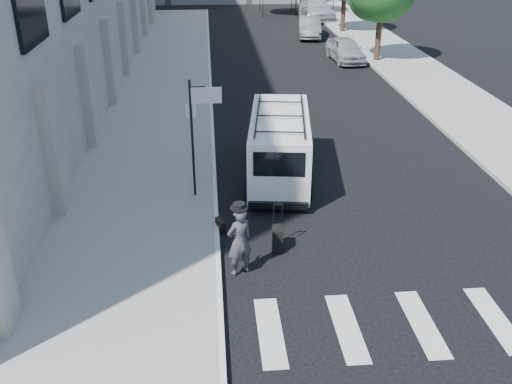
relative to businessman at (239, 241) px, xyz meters
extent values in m
plane|color=black|center=(1.49, 0.81, -0.87)|extent=(120.00, 120.00, 0.00)
cube|color=gray|center=(-2.76, 16.81, -0.80)|extent=(4.50, 48.00, 0.15)
cube|color=gray|center=(10.49, 20.81, -0.80)|extent=(4.00, 56.00, 0.15)
cylinder|color=black|center=(-1.11, 4.01, 1.03)|extent=(0.07, 0.07, 3.50)
cube|color=white|center=(-1.11, 4.03, 1.88)|extent=(0.30, 0.03, 0.42)
cube|color=white|center=(-0.66, 4.01, 2.33)|extent=(0.85, 0.06, 0.45)
cylinder|color=black|center=(9.09, 20.81, 0.53)|extent=(0.32, 0.32, 2.80)
cylinder|color=black|center=(9.09, 29.81, 0.53)|extent=(0.32, 0.32, 2.80)
cylinder|color=black|center=(4.09, 37.41, 0.23)|extent=(0.06, 0.06, 2.20)
cylinder|color=black|center=(6.89, 37.41, 0.23)|extent=(0.06, 0.06, 2.20)
cylinder|color=black|center=(7.29, 37.91, 0.23)|extent=(0.06, 0.06, 2.20)
cylinder|color=black|center=(10.09, 37.91, 0.23)|extent=(0.06, 0.06, 2.20)
imported|color=#3B3B3D|center=(0.00, 0.00, 0.00)|extent=(0.76, 0.66, 1.74)
cube|color=black|center=(-0.41, 2.03, -0.70)|extent=(0.28, 0.45, 0.34)
cube|color=black|center=(1.01, 0.99, -0.56)|extent=(0.31, 0.46, 0.62)
cylinder|color=black|center=(0.93, 1.19, 0.02)|extent=(0.02, 0.02, 0.59)
cylinder|color=black|center=(1.14, 1.17, 0.02)|extent=(0.02, 0.02, 0.59)
cube|color=black|center=(1.03, 1.18, 0.31)|extent=(0.24, 0.06, 0.03)
cube|color=white|center=(1.58, 5.31, 0.27)|extent=(2.40, 5.04, 1.89)
cube|color=white|center=(1.91, 7.94, -0.20)|extent=(1.79, 1.02, 0.99)
cube|color=black|center=(1.27, 2.92, 0.65)|extent=(1.43, 0.25, 0.72)
cylinder|color=black|center=(0.95, 7.11, -0.53)|extent=(0.34, 0.71, 0.68)
cylinder|color=black|center=(2.64, 6.89, -0.53)|extent=(0.34, 0.71, 0.68)
cylinder|color=black|center=(0.52, 3.82, -0.53)|extent=(0.34, 0.71, 0.68)
cylinder|color=black|center=(2.22, 3.60, -0.53)|extent=(0.34, 0.71, 0.68)
imported|color=#B4B6BD|center=(7.35, 21.20, -0.20)|extent=(1.86, 4.04, 1.34)
imported|color=slate|center=(6.49, 28.53, -0.19)|extent=(1.98, 4.31, 1.37)
imported|color=#B3B7BB|center=(8.29, 36.01, -0.06)|extent=(2.46, 5.66, 1.62)
camera|label=1|loc=(-0.57, -11.38, 6.84)|focal=40.00mm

